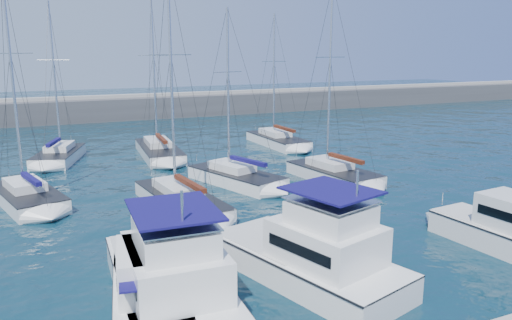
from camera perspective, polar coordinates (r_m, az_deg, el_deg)
name	(u,v)px	position (r m, az deg, el deg)	size (l,w,h in m)	color
ground	(305,244)	(25.95, 5.66, -9.54)	(220.00, 220.00, 0.00)	black
breakwater	(125,111)	(74.29, -14.79, 5.41)	(160.00, 6.00, 4.45)	#424244
motor_yacht_port_outer	(149,288)	(19.78, -12.08, -14.13)	(3.71, 7.19, 3.20)	silver
motor_yacht_port_inner	(171,280)	(19.77, -9.67, -13.42)	(4.35, 9.93, 4.69)	silver
motor_yacht_stbd_inner	(313,256)	(21.69, 6.56, -10.89)	(6.14, 9.80, 4.69)	silver
motor_yacht_stbd_outer	(503,230)	(27.94, 26.35, -7.15)	(3.29, 6.63, 3.20)	silver
sailboat_mid_a	(28,196)	(35.13, -24.65, -3.81)	(4.86, 7.98, 15.22)	silver
sailboat_mid_b	(181,200)	(31.60, -8.60, -4.56)	(4.07, 9.27, 15.08)	silver
sailboat_mid_c	(236,177)	(36.82, -2.32, -1.98)	(5.42, 8.55, 12.97)	silver
sailboat_mid_d	(333,174)	(38.26, 8.81, -1.54)	(4.25, 8.22, 14.68)	silver
sailboat_back_a	(59,156)	(47.56, -21.59, 0.48)	(5.25, 8.12, 14.10)	silver
sailboat_back_b	(159,151)	(47.22, -11.03, 1.04)	(3.84, 10.03, 14.73)	silver
sailboat_back_c	(277,140)	(51.80, 2.45, 2.26)	(3.29, 8.97, 13.61)	silver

